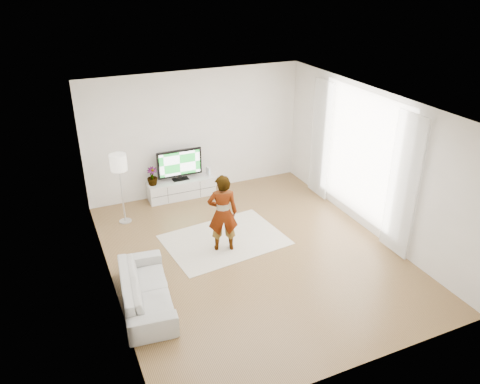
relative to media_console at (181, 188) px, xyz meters
name	(u,v)px	position (x,y,z in m)	size (l,w,h in m)	color
floor	(252,253)	(0.48, -2.76, -0.21)	(6.00, 6.00, 0.00)	olive
ceiling	(254,105)	(0.48, -2.76, 2.59)	(6.00, 6.00, 0.00)	white
wall_left	(104,213)	(-2.02, -2.76, 1.19)	(0.02, 6.00, 2.80)	white
wall_right	(371,162)	(2.98, -2.76, 1.19)	(0.02, 6.00, 2.80)	white
wall_back	(196,133)	(0.48, 0.24, 1.19)	(5.00, 0.02, 2.80)	white
wall_front	(360,283)	(0.48, -5.76, 1.19)	(5.00, 0.02, 2.80)	white
window	(361,155)	(2.96, -2.46, 1.24)	(0.01, 2.60, 2.50)	white
curtain_near	(403,186)	(2.88, -3.76, 1.14)	(0.04, 0.70, 2.60)	white
curtain_far	(321,140)	(2.88, -1.16, 1.14)	(0.04, 0.70, 2.60)	white
media_console	(181,188)	(0.00, 0.00, 0.00)	(1.51, 0.43, 0.43)	silver
television	(180,164)	(0.00, 0.03, 0.60)	(1.02, 0.20, 0.71)	black
game_console	(208,171)	(0.66, 0.00, 0.31)	(0.07, 0.15, 0.20)	white
potted_plant	(152,176)	(-0.64, 0.00, 0.42)	(0.23, 0.23, 0.41)	#3F7238
rug	(225,240)	(0.19, -2.13, -0.21)	(2.21, 1.59, 0.01)	beige
player	(223,213)	(0.06, -2.40, 0.55)	(0.55, 0.36, 1.50)	#334772
sofa	(146,289)	(-1.63, -3.37, 0.06)	(1.83, 0.72, 0.54)	beige
floor_lamp	(119,166)	(-1.42, -0.62, 1.04)	(0.33, 0.33, 1.48)	silver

